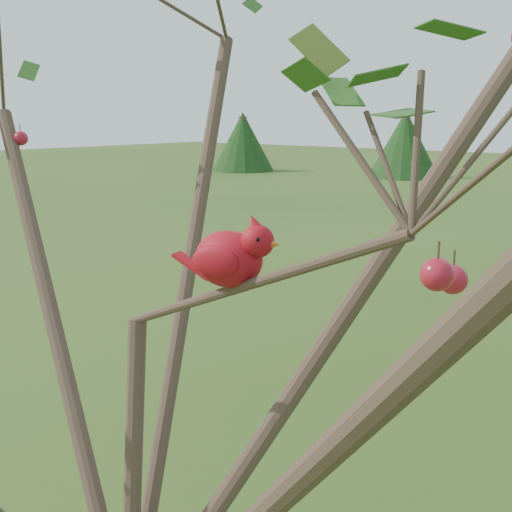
# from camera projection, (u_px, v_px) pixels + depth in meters

# --- Properties ---
(crabapple_tree) EXTENTS (2.35, 2.05, 2.95)m
(crabapple_tree) POSITION_uv_depth(u_px,v_px,m) (106.00, 250.00, 1.09)
(crabapple_tree) COLOR #3E2C21
(crabapple_tree) RESTS_ON ground
(cardinal) EXTENTS (0.19, 0.12, 0.14)m
(cardinal) POSITION_uv_depth(u_px,v_px,m) (232.00, 256.00, 1.05)
(cardinal) COLOR red
(cardinal) RESTS_ON ground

